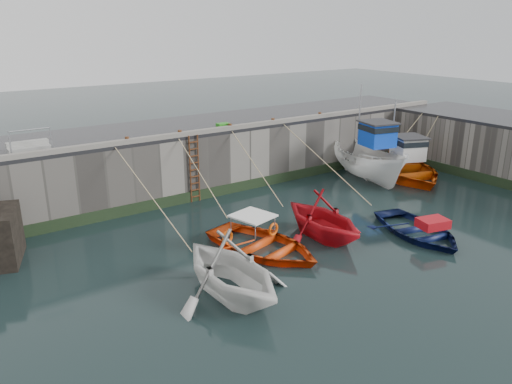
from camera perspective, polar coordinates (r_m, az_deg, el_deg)
ground at (r=17.91m, az=14.51°, el=-8.56°), size 120.00×120.00×0.00m
quay_back at (r=26.60m, az=-5.87°, el=4.36°), size 30.00×5.00×3.00m
road_back at (r=26.26m, az=-5.99°, el=7.70°), size 30.00×5.00×0.16m
kerb_back at (r=24.23m, az=-3.27°, el=7.29°), size 30.00×0.30×0.20m
algae_back at (r=24.84m, az=-2.91°, el=0.40°), size 30.00×0.08×0.50m
algae_right at (r=28.54m, az=26.69°, el=0.81°), size 0.08×15.00×0.50m
ladder at (r=23.46m, az=-7.05°, el=2.61°), size 0.51×0.08×3.20m
boat_near_white at (r=15.88m, az=-2.93°, el=-11.65°), size 4.09×4.69×2.40m
boat_near_white_rope at (r=20.23m, az=-11.20°, el=-5.05°), size 0.04×6.45×3.10m
boat_near_blue at (r=18.67m, az=0.80°, el=-6.76°), size 4.52×5.52×1.00m
boat_near_blue_rope at (r=22.14m, az=-5.94°, el=-2.68°), size 0.04×4.69×3.10m
boat_near_blacktrim at (r=20.08m, az=7.49°, el=-5.03°), size 3.74×4.29×2.20m
boat_near_blacktrim_rope at (r=23.39m, az=-0.01°, el=-1.40°), size 0.04×4.88×3.10m
boat_near_navy at (r=21.09m, az=17.95°, el=-4.64°), size 4.13×5.05×0.92m
boat_near_navy_rope at (r=24.57m, az=7.66°, el=-0.57°), size 0.04×6.72×3.10m
boat_far_white at (r=27.60m, az=12.84°, el=3.42°), size 3.60×6.39×5.33m
boat_far_orange at (r=28.95m, az=16.23°, el=2.73°), size 7.06×8.15×4.41m
fish_crate at (r=24.56m, az=-3.80°, el=7.53°), size 0.62×0.40×0.28m
railing at (r=22.15m, az=-24.56°, el=4.83°), size 1.60×1.05×1.00m
bollard_a at (r=22.17m, az=-14.52°, el=5.77°), size 0.18×0.18×0.28m
bollard_b at (r=23.13m, az=-8.71°, el=6.67°), size 0.18×0.18×0.28m
bollard_c at (r=24.41m, az=-2.99°, el=7.48°), size 0.18×0.18×0.28m
bollard_d at (r=25.86m, az=1.95°, el=8.12°), size 0.18×0.18×0.28m
bollard_e at (r=27.86m, az=7.29°, el=8.74°), size 0.18×0.18×0.28m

